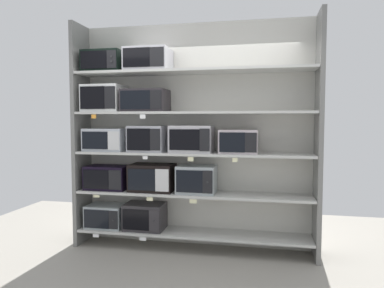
# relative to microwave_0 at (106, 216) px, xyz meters

# --- Properties ---
(ground) EXTENTS (6.84, 6.00, 0.02)m
(ground) POSITION_rel_microwave_0_xyz_m (1.12, -1.00, -0.37)
(ground) COLOR gray
(back_panel) EXTENTS (3.04, 0.04, 2.79)m
(back_panel) POSITION_rel_microwave_0_xyz_m (1.12, 0.24, 1.04)
(back_panel) COLOR beige
(back_panel) RESTS_ON ground
(upright_left) EXTENTS (0.05, 0.43, 2.79)m
(upright_left) POSITION_rel_microwave_0_xyz_m (-0.33, 0.00, 1.04)
(upright_left) COLOR slate
(upright_left) RESTS_ON ground
(upright_right) EXTENTS (0.05, 0.43, 2.79)m
(upright_right) POSITION_rel_microwave_0_xyz_m (2.58, 0.00, 1.04)
(upright_right) COLOR slate
(upright_right) RESTS_ON ground
(shelf_0) EXTENTS (2.84, 0.43, 0.03)m
(shelf_0) POSITION_rel_microwave_0_xyz_m (1.12, 0.00, -0.16)
(shelf_0) COLOR beige
(shelf_0) RESTS_ON ground
(microwave_0) EXTENTS (0.48, 0.35, 0.28)m
(microwave_0) POSITION_rel_microwave_0_xyz_m (0.00, 0.00, 0.00)
(microwave_0) COLOR #99A3A8
(microwave_0) RESTS_ON shelf_0
(microwave_1) EXTENTS (0.49, 0.36, 0.33)m
(microwave_1) POSITION_rel_microwave_0_xyz_m (0.52, 0.00, 0.02)
(microwave_1) COLOR #2D2A2E
(microwave_1) RESTS_ON shelf_0
(price_tag_0) EXTENTS (0.08, 0.00, 0.04)m
(price_tag_0) POSITION_rel_microwave_0_xyz_m (-0.04, -0.21, -0.20)
(price_tag_0) COLOR white
(price_tag_1) EXTENTS (0.08, 0.00, 0.04)m
(price_tag_1) POSITION_rel_microwave_0_xyz_m (0.57, -0.21, -0.20)
(price_tag_1) COLOR white
(shelf_1) EXTENTS (2.84, 0.43, 0.03)m
(shelf_1) POSITION_rel_microwave_0_xyz_m (1.12, 0.00, 0.33)
(shelf_1) COLOR beige
(microwave_2) EXTENTS (0.53, 0.34, 0.30)m
(microwave_2) POSITION_rel_microwave_0_xyz_m (0.03, 0.00, 0.50)
(microwave_2) COLOR black
(microwave_2) RESTS_ON shelf_1
(microwave_3) EXTENTS (0.54, 0.36, 0.33)m
(microwave_3) POSITION_rel_microwave_0_xyz_m (0.62, 0.00, 0.52)
(microwave_3) COLOR black
(microwave_3) RESTS_ON shelf_1
(microwave_4) EXTENTS (0.46, 0.38, 0.33)m
(microwave_4) POSITION_rel_microwave_0_xyz_m (1.18, 0.00, 0.51)
(microwave_4) COLOR #9AA4A7
(microwave_4) RESTS_ON shelf_1
(price_tag_2) EXTENTS (0.08, 0.00, 0.03)m
(price_tag_2) POSITION_rel_microwave_0_xyz_m (-0.02, -0.21, 0.30)
(price_tag_2) COLOR beige
(price_tag_3) EXTENTS (0.08, 0.00, 0.04)m
(price_tag_3) POSITION_rel_microwave_0_xyz_m (0.66, -0.21, 0.29)
(price_tag_3) COLOR beige
(price_tag_4) EXTENTS (0.08, 0.00, 0.05)m
(price_tag_4) POSITION_rel_microwave_0_xyz_m (1.18, -0.21, 0.29)
(price_tag_4) COLOR beige
(shelf_2) EXTENTS (2.84, 0.43, 0.03)m
(shelf_2) POSITION_rel_microwave_0_xyz_m (1.12, 0.00, 0.82)
(shelf_2) COLOR beige
(microwave_5) EXTENTS (0.51, 0.36, 0.28)m
(microwave_5) POSITION_rel_microwave_0_xyz_m (0.02, 0.00, 0.98)
(microwave_5) COLOR #B4BAC4
(microwave_5) RESTS_ON shelf_2
(microwave_6) EXTENTS (0.44, 0.41, 0.32)m
(microwave_6) POSITION_rel_microwave_0_xyz_m (0.58, 0.00, 1.00)
(microwave_6) COLOR #A3A4AD
(microwave_6) RESTS_ON shelf_2
(microwave_7) EXTENTS (0.50, 0.39, 0.32)m
(microwave_7) POSITION_rel_microwave_0_xyz_m (1.13, 0.00, 1.00)
(microwave_7) COLOR #B4B1B7
(microwave_7) RESTS_ON shelf_2
(microwave_8) EXTENTS (0.44, 0.38, 0.28)m
(microwave_8) POSITION_rel_microwave_0_xyz_m (1.68, 0.00, 0.98)
(microwave_8) COLOR #BFB1B7
(microwave_8) RESTS_ON shelf_2
(price_tag_5) EXTENTS (0.06, 0.00, 0.04)m
(price_tag_5) POSITION_rel_microwave_0_xyz_m (0.60, -0.21, 0.78)
(price_tag_5) COLOR white
(price_tag_6) EXTENTS (0.07, 0.00, 0.05)m
(price_tag_6) POSITION_rel_microwave_0_xyz_m (1.15, -0.21, 0.78)
(price_tag_6) COLOR beige
(price_tag_7) EXTENTS (0.06, 0.00, 0.05)m
(price_tag_7) POSITION_rel_microwave_0_xyz_m (1.66, -0.21, 0.78)
(price_tag_7) COLOR beige
(shelf_3) EXTENTS (2.84, 0.43, 0.03)m
(shelf_3) POSITION_rel_microwave_0_xyz_m (1.12, 0.00, 1.31)
(shelf_3) COLOR beige
(microwave_9) EXTENTS (0.48, 0.41, 0.33)m
(microwave_9) POSITION_rel_microwave_0_xyz_m (0.00, 0.00, 1.50)
(microwave_9) COLOR silver
(microwave_9) RESTS_ON shelf_3
(microwave_10) EXTENTS (0.54, 0.40, 0.27)m
(microwave_10) POSITION_rel_microwave_0_xyz_m (0.54, 0.00, 1.46)
(microwave_10) COLOR #2B272B
(microwave_10) RESTS_ON shelf_3
(price_tag_8) EXTENTS (0.06, 0.00, 0.05)m
(price_tag_8) POSITION_rel_microwave_0_xyz_m (-0.04, -0.21, 1.27)
(price_tag_8) COLOR orange
(price_tag_9) EXTENTS (0.07, 0.00, 0.05)m
(price_tag_9) POSITION_rel_microwave_0_xyz_m (0.58, -0.21, 1.27)
(price_tag_9) COLOR white
(shelf_4) EXTENTS (2.84, 0.43, 0.03)m
(shelf_4) POSITION_rel_microwave_0_xyz_m (1.12, 0.00, 1.80)
(shelf_4) COLOR beige
(microwave_11) EXTENTS (0.49, 0.37, 0.26)m
(microwave_11) POSITION_rel_microwave_0_xyz_m (0.01, 0.00, 1.95)
(microwave_11) COLOR black
(microwave_11) RESTS_ON shelf_4
(microwave_12) EXTENTS (0.53, 0.42, 0.27)m
(microwave_12) POSITION_rel_microwave_0_xyz_m (0.58, 0.00, 1.96)
(microwave_12) COLOR #B2B1B9
(microwave_12) RESTS_ON shelf_4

